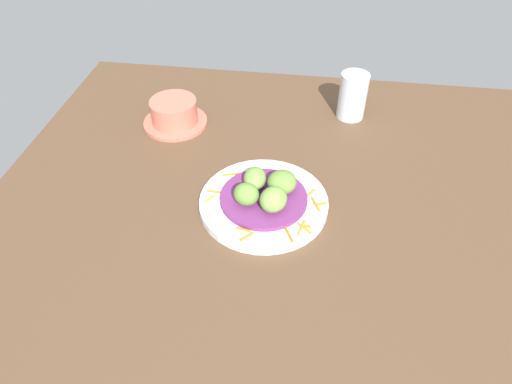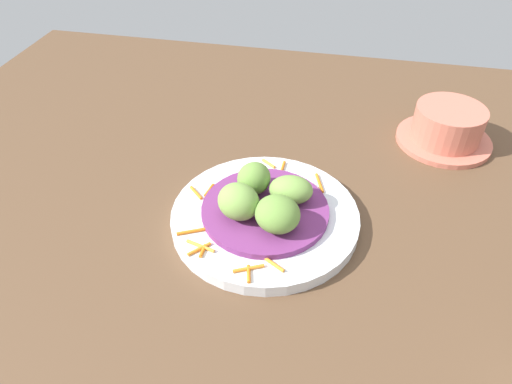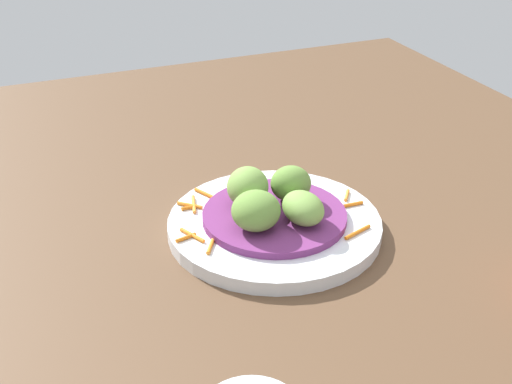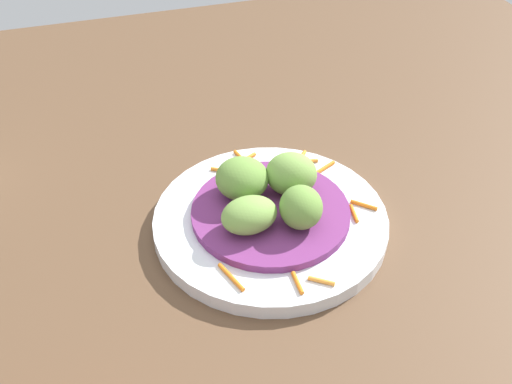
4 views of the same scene
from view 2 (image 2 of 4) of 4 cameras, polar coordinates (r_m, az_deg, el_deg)
name	(u,v)px [view 2 (image 2 of 4)]	position (r cm, az deg, el deg)	size (l,w,h in cm)	color
table_surface	(222,238)	(58.91, -4.10, -5.62)	(110.00, 110.00, 2.00)	brown
main_plate	(265,217)	(58.90, 1.10, -3.05)	(23.44, 23.44, 1.58)	silver
cabbage_bed	(265,210)	(58.08, 1.11, -2.19)	(15.78, 15.78, 0.84)	#702D6B
carrot_garnish	(239,221)	(57.00, -2.06, -3.53)	(17.40, 21.98, 0.40)	orange
guac_scoop_left	(239,202)	(55.32, -2.13, -1.17)	(5.17, 4.58, 4.39)	#759E47
guac_scoop_center	(278,213)	(54.12, 2.67, -2.55)	(5.16, 5.35, 4.07)	olive
guac_scoop_right	(291,190)	(57.90, 4.27, 0.27)	(4.10, 5.42, 3.33)	#759E47
guac_scoop_back	(254,178)	(58.89, -0.26, 1.66)	(4.11, 4.55, 4.05)	olive
terracotta_bowl	(447,127)	(77.43, 22.19, 7.29)	(14.27, 14.27, 5.94)	#C66B56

